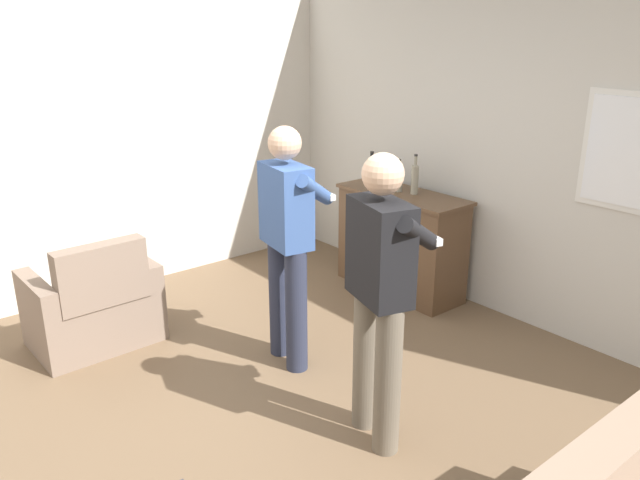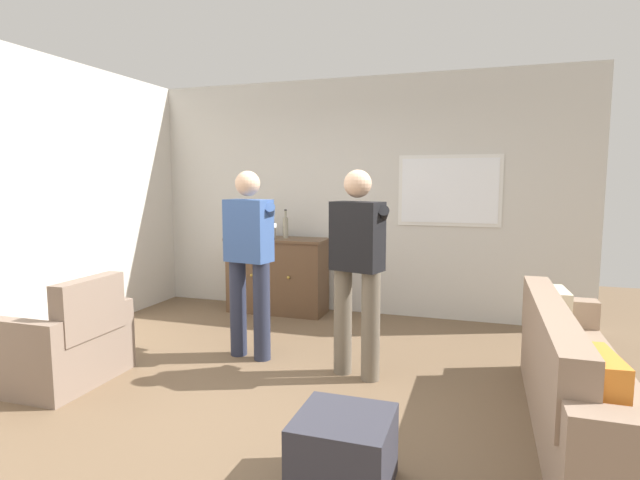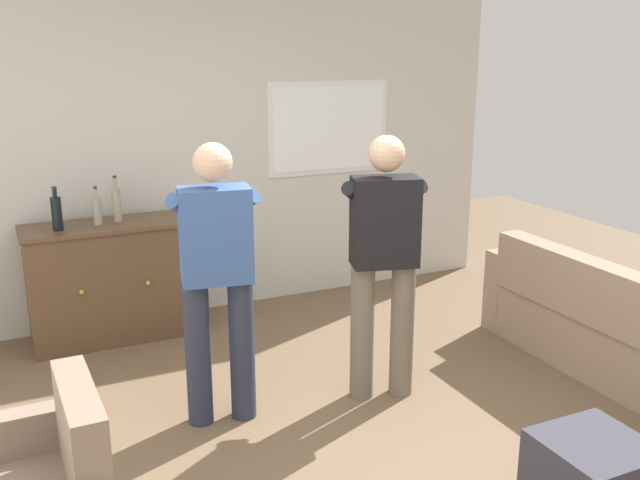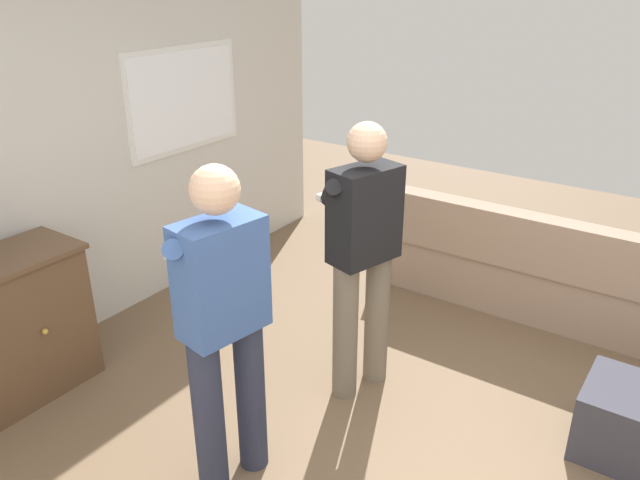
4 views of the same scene
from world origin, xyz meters
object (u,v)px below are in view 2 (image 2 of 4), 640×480
(bottle_wine_green, at_px, (286,227))
(couch, at_px, (576,386))
(bottle_spirits_clear, at_px, (250,227))
(armchair, at_px, (68,347))
(person_standing_left, at_px, (250,255))
(bottle_liquor_amber, at_px, (273,229))
(sideboard_cabinet, at_px, (277,275))
(person_standing_right, at_px, (358,263))
(ottoman, at_px, (344,453))

(bottle_wine_green, bearing_deg, couch, -38.18)
(couch, relative_size, bottle_wine_green, 6.76)
(bottle_wine_green, xyz_separation_m, bottle_spirits_clear, (-0.43, -0.09, -0.00))
(armchair, height_order, person_standing_left, person_standing_left)
(bottle_liquor_amber, xyz_separation_m, bottle_spirits_clear, (-0.28, -0.05, 0.03))
(couch, height_order, bottle_spirits_clear, bottle_spirits_clear)
(couch, distance_m, bottle_wine_green, 3.68)
(bottle_wine_green, bearing_deg, bottle_spirits_clear, -167.85)
(couch, distance_m, sideboard_cabinet, 3.67)
(armchair, xyz_separation_m, bottle_wine_green, (0.83, 2.53, 0.75))
(sideboard_cabinet, xyz_separation_m, bottle_spirits_clear, (-0.34, -0.06, 0.58))
(person_standing_right, bearing_deg, bottle_wine_green, 127.58)
(sideboard_cabinet, bearing_deg, bottle_spirits_clear, -170.43)
(bottle_liquor_amber, distance_m, person_standing_right, 2.21)
(armchair, relative_size, bottle_wine_green, 2.58)
(armchair, height_order, sideboard_cabinet, sideboard_cabinet)
(sideboard_cabinet, height_order, person_standing_right, person_standing_right)
(sideboard_cabinet, height_order, bottle_liquor_amber, bottle_liquor_amber)
(armchair, relative_size, ottoman, 1.83)
(couch, bearing_deg, bottle_spirits_clear, 146.82)
(bottle_wine_green, bearing_deg, person_standing_right, -52.42)
(bottle_liquor_amber, bearing_deg, bottle_spirits_clear, -169.08)
(sideboard_cabinet, relative_size, person_standing_left, 0.73)
(person_standing_right, bearing_deg, armchair, -158.79)
(couch, xyz_separation_m, person_standing_right, (-1.53, 0.53, 0.61))
(couch, relative_size, person_standing_right, 1.39)
(couch, xyz_separation_m, bottle_wine_green, (-2.84, 2.23, 0.72))
(bottle_spirits_clear, bearing_deg, ottoman, -56.71)
(armchair, bearing_deg, sideboard_cabinet, 73.53)
(person_standing_left, xyz_separation_m, person_standing_right, (1.02, -0.14, 0.00))
(bottle_wine_green, height_order, person_standing_left, person_standing_left)
(ottoman, bearing_deg, sideboard_cabinet, 118.31)
(ottoman, xyz_separation_m, person_standing_left, (-1.32, 1.64, 0.74))
(bottle_liquor_amber, bearing_deg, sideboard_cabinet, 1.98)
(person_standing_left, bearing_deg, bottle_liquor_amber, 105.89)
(couch, height_order, sideboard_cabinet, sideboard_cabinet)
(bottle_wine_green, relative_size, bottle_spirits_clear, 1.09)
(bottle_wine_green, bearing_deg, armchair, -108.23)
(armchair, bearing_deg, ottoman, -15.29)
(person_standing_left, bearing_deg, bottle_wine_green, 100.35)
(sideboard_cabinet, distance_m, person_standing_left, 1.65)
(sideboard_cabinet, distance_m, bottle_spirits_clear, 0.67)
(bottle_liquor_amber, bearing_deg, bottle_wine_green, 14.47)
(sideboard_cabinet, xyz_separation_m, person_standing_left, (0.38, -1.53, 0.48))
(person_standing_left, bearing_deg, sideboard_cabinet, 104.05)
(bottle_wine_green, xyz_separation_m, person_standing_left, (0.29, -1.56, -0.11))
(couch, distance_m, person_standing_right, 1.73)
(bottle_spirits_clear, bearing_deg, armchair, -99.36)
(couch, relative_size, bottle_liquor_amber, 8.21)
(person_standing_left, height_order, person_standing_right, same)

